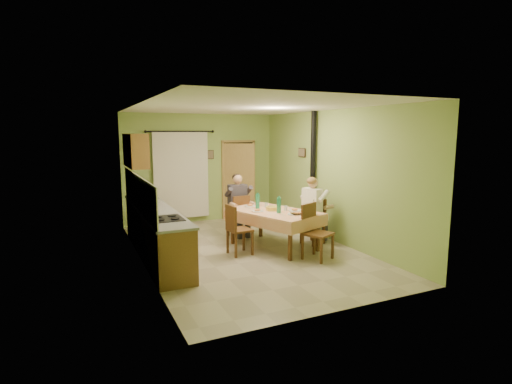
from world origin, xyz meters
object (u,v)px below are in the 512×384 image
chair_left (239,240)px  stove_flue (312,190)px  dining_table (274,229)px  man_right (313,203)px  man_far (238,198)px  chair_right (313,230)px  chair_far (239,224)px  chair_near (317,244)px

chair_left → stove_flue: stove_flue is taller
dining_table → man_right: size_ratio=1.53×
man_far → stove_flue: (1.64, -0.47, 0.15)m
chair_right → man_right: 0.59m
dining_table → chair_far: 1.13m
chair_far → stove_flue: (1.64, -0.46, 0.74)m
chair_far → chair_near: 2.20m
dining_table → chair_near: chair_near is taller
chair_near → chair_right: (0.51, 0.92, -0.00)m
chair_left → stove_flue: (2.13, 0.76, 0.73)m
chair_right → man_right: man_right is taller
dining_table → chair_left: 0.84m
chair_near → chair_left: chair_near is taller
chair_right → stove_flue: (0.42, 0.71, 0.74)m
chair_far → chair_near: (0.72, -2.08, 0.00)m
chair_left → man_far: 1.44m
man_far → stove_flue: bearing=-18.4°
dining_table → stove_flue: stove_flue is taller
chair_far → man_far: bearing=90.0°
chair_near → man_right: man_right is taller
chair_far → chair_right: 1.69m
chair_far → chair_left: chair_left is taller
man_right → chair_near: bearing=134.9°
dining_table → stove_flue: (1.30, 0.61, 0.65)m
chair_right → chair_left: chair_left is taller
chair_near → chair_left: (-1.20, 0.86, -0.00)m
chair_right → man_far: man_far is taller
chair_left → man_far: bearing=153.5°
man_far → chair_near: bearing=-73.5°
chair_near → chair_far: bearing=-96.0°
man_right → stove_flue: bearing=-48.0°
chair_near → dining_table: bearing=-94.6°
chair_far → chair_right: bearing=-46.0°
chair_near → man_right: (0.49, 0.91, 0.59)m
man_far → chair_right: bearing=-46.3°
chair_right → man_far: size_ratio=0.69×
chair_near → man_right: size_ratio=0.74×
chair_far → chair_left: 1.31m
stove_flue → chair_right: bearing=-120.7°
man_far → chair_far: bearing=-90.0°
dining_table → chair_left: bearing=170.1°
chair_far → chair_right: (1.22, -1.16, -0.00)m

